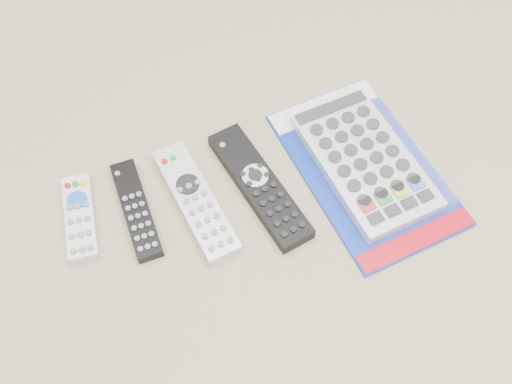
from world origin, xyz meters
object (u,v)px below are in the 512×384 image
object	(u,v)px
remote_slim_black	(136,210)
jumbo_remote_packaged	(365,160)
remote_silver_dvd	(196,201)
remote_small_grey	(80,218)
remote_large_black	(260,186)

from	to	relation	value
remote_slim_black	jumbo_remote_packaged	bearing A→B (deg)	-7.47
remote_slim_black	remote_silver_dvd	xyz separation A→B (m)	(0.08, -0.02, 0.00)
jumbo_remote_packaged	remote_silver_dvd	bearing A→B (deg)	169.30
remote_small_grey	jumbo_remote_packaged	size ratio (longest dim) A/B	0.44
remote_small_grey	remote_silver_dvd	distance (m)	0.16
remote_small_grey	remote_large_black	xyz separation A→B (m)	(0.25, -0.04, 0.00)
remote_small_grey	remote_slim_black	size ratio (longest dim) A/B	0.85
remote_slim_black	remote_silver_dvd	world-z (taller)	remote_silver_dvd
remote_slim_black	remote_silver_dvd	size ratio (longest dim) A/B	0.80
remote_silver_dvd	remote_large_black	xyz separation A→B (m)	(0.09, -0.01, 0.00)
remote_silver_dvd	jumbo_remote_packaged	distance (m)	0.26
jumbo_remote_packaged	remote_small_grey	bearing A→B (deg)	167.04
remote_slim_black	remote_large_black	size ratio (longest dim) A/B	0.73
remote_large_black	jumbo_remote_packaged	bearing A→B (deg)	-16.20
remote_slim_black	remote_large_black	xyz separation A→B (m)	(0.18, -0.03, 0.00)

